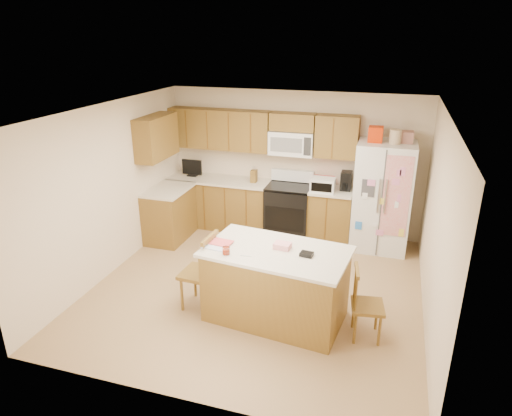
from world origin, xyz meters
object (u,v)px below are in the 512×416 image
(windsor_chair_right, at_px, (366,305))
(windsor_chair_back, at_px, (285,263))
(island, at_px, (276,284))
(refrigerator, at_px, (382,196))
(windsor_chair_left, at_px, (200,273))
(stove, at_px, (289,209))

(windsor_chair_right, bearing_deg, windsor_chair_back, 146.23)
(windsor_chair_back, bearing_deg, windsor_chair_right, -33.77)
(island, bearing_deg, refrigerator, 65.35)
(island, bearing_deg, windsor_chair_right, -4.02)
(windsor_chair_left, bearing_deg, stove, 77.54)
(island, distance_m, windsor_chair_right, 1.11)
(stove, distance_m, refrigerator, 1.63)
(refrigerator, relative_size, windsor_chair_right, 2.26)
(island, relative_size, windsor_chair_back, 2.13)
(stove, height_order, island, stove)
(island, xyz_separation_m, windsor_chair_back, (-0.04, 0.69, -0.07))
(island, relative_size, windsor_chair_left, 1.76)
(stove, relative_size, island, 0.61)
(stove, bearing_deg, windsor_chair_back, -78.22)
(refrigerator, relative_size, island, 1.11)
(windsor_chair_back, relative_size, windsor_chair_right, 0.96)
(refrigerator, relative_size, windsor_chair_left, 1.95)
(refrigerator, bearing_deg, island, -114.65)
(windsor_chair_back, bearing_deg, windsor_chair_left, -142.58)
(refrigerator, bearing_deg, windsor_chair_right, -90.72)
(windsor_chair_left, distance_m, windsor_chair_back, 1.21)
(stove, distance_m, windsor_chair_back, 1.90)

